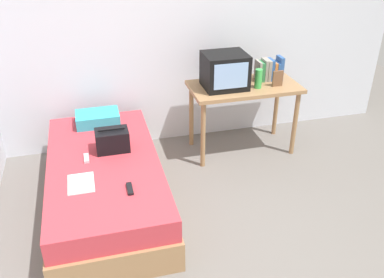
# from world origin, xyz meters

# --- Properties ---
(ground_plane) EXTENTS (8.00, 8.00, 0.00)m
(ground_plane) POSITION_xyz_m (0.00, 0.00, 0.00)
(ground_plane) COLOR slate
(wall_back) EXTENTS (5.20, 0.10, 2.60)m
(wall_back) POSITION_xyz_m (0.00, 2.00, 1.30)
(wall_back) COLOR silver
(wall_back) RESTS_ON ground
(bed) EXTENTS (1.00, 2.00, 0.47)m
(bed) POSITION_xyz_m (-0.93, 0.84, 0.23)
(bed) COLOR #9E754C
(bed) RESTS_ON ground
(desk) EXTENTS (1.16, 0.60, 0.78)m
(desk) POSITION_xyz_m (0.63, 1.49, 0.68)
(desk) COLOR #9E754C
(desk) RESTS_ON ground
(tv) EXTENTS (0.44, 0.39, 0.36)m
(tv) POSITION_xyz_m (0.41, 1.49, 0.96)
(tv) COLOR black
(tv) RESTS_ON desk
(water_bottle) EXTENTS (0.08, 0.08, 0.20)m
(water_bottle) POSITION_xyz_m (0.74, 1.38, 0.88)
(water_bottle) COLOR green
(water_bottle) RESTS_ON desk
(book_row) EXTENTS (0.28, 0.16, 0.25)m
(book_row) POSITION_xyz_m (0.94, 1.58, 0.89)
(book_row) COLOR gray
(book_row) RESTS_ON desk
(picture_frame) EXTENTS (0.11, 0.02, 0.17)m
(picture_frame) POSITION_xyz_m (0.95, 1.38, 0.86)
(picture_frame) COLOR brown
(picture_frame) RESTS_ON desk
(pillow) EXTENTS (0.44, 0.29, 0.12)m
(pillow) POSITION_xyz_m (-0.92, 1.59, 0.53)
(pillow) COLOR #33A8B7
(pillow) RESTS_ON bed
(handbag) EXTENTS (0.30, 0.20, 0.22)m
(handbag) POSITION_xyz_m (-0.82, 1.01, 0.57)
(handbag) COLOR black
(handbag) RESTS_ON bed
(magazine) EXTENTS (0.21, 0.29, 0.01)m
(magazine) POSITION_xyz_m (-1.13, 0.53, 0.47)
(magazine) COLOR white
(magazine) RESTS_ON bed
(remote_dark) EXTENTS (0.04, 0.16, 0.02)m
(remote_dark) POSITION_xyz_m (-0.75, 0.35, 0.48)
(remote_dark) COLOR black
(remote_dark) RESTS_ON bed
(remote_silver) EXTENTS (0.04, 0.14, 0.02)m
(remote_silver) POSITION_xyz_m (-1.07, 0.91, 0.48)
(remote_silver) COLOR #B7B7BC
(remote_silver) RESTS_ON bed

